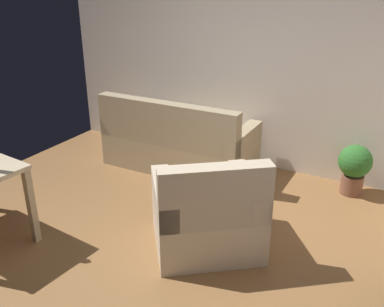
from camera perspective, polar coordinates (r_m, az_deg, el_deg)
ground_plane at (r=3.89m, az=-4.91°, el=-12.68°), size 5.20×4.40×0.02m
wall_rear at (r=5.21m, az=8.09°, el=12.80°), size 5.20×0.10×2.70m
couch at (r=5.24m, az=-1.91°, el=1.20°), size 1.83×0.84×0.92m
potted_plant at (r=4.93m, az=21.13°, el=-1.61°), size 0.36×0.36×0.57m
armchair at (r=3.71m, az=2.13°, el=-8.40°), size 1.22×1.21×0.92m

